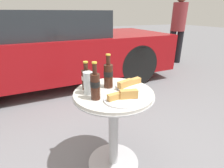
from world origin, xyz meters
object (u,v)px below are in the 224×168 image
Objects in this scene: drinking_glass at (88,84)px; lunch_plate_near at (129,84)px; parked_car at (56,49)px; bistro_table at (114,118)px; lunch_plate_far at (122,98)px; cola_bottle_right at (108,75)px; cola_bottle_center at (86,78)px; pedestrian at (178,25)px; cola_bottle_left at (95,85)px.

lunch_plate_near is at bearing -3.00° from drinking_glass.
drinking_glass is 0.04× the size of parked_car.
bistro_table is 3.11× the size of lunch_plate_near.
parked_car is at bearing 92.49° from lunch_plate_far.
cola_bottle_right is at bearing -87.25° from parked_car.
drinking_glass reaches higher than lunch_plate_far.
lunch_plate_far is (0.16, -0.28, -0.06)m from cola_bottle_center.
drinking_glass is at bearing -91.69° from parked_car.
cola_bottle_center is at bearing -91.42° from parked_car.
lunch_plate_near is 0.23m from lunch_plate_far.
drinking_glass is at bearing -142.19° from pedestrian.
parked_car is at bearing 88.58° from cola_bottle_center.
lunch_plate_far is at bearing -89.85° from cola_bottle_right.
cola_bottle_center is 2.15m from parked_car.
pedestrian is (3.01, 2.45, 0.15)m from cola_bottle_left.
parked_car reaches higher than drinking_glass.
parked_car is (-0.26, 2.25, -0.09)m from lunch_plate_near.
drinking_glass is (-0.17, -0.05, -0.03)m from cola_bottle_right.
lunch_plate_far is (-0.00, -0.14, 0.24)m from bistro_table.
cola_bottle_left is 0.33m from lunch_plate_near.
pedestrian is (2.97, 0.12, 0.33)m from parked_car.
parked_car is at bearing 88.31° from drinking_glass.
drinking_glass is 0.10× the size of pedestrian.
pedestrian reaches higher than cola_bottle_center.
pedestrian is (2.86, 2.40, 0.48)m from bistro_table.
drinking_glass is at bearing -98.59° from cola_bottle_center.
pedestrian is at bearing 41.67° from lunch_plate_far.
drinking_glass is at bearing 177.00° from lunch_plate_near.
cola_bottle_left is at bearing -79.93° from drinking_glass.
parked_car is (0.07, 2.23, -0.15)m from drinking_glass.
cola_bottle_center is at bearing 81.41° from drinking_glass.
lunch_plate_far is at bearing -60.39° from cola_bottle_center.
lunch_plate_near is (0.31, -0.10, -0.06)m from cola_bottle_center.
pedestrian reaches higher than lunch_plate_far.
lunch_plate_far is (-0.15, -0.18, -0.00)m from lunch_plate_near.
parked_car reaches higher than cola_bottle_left.
parked_car reaches higher than cola_bottle_right.
drinking_glass is (-0.01, -0.09, -0.01)m from cola_bottle_center.
cola_bottle_right is 0.18m from lunch_plate_near.
drinking_glass is 0.26m from lunch_plate_far.
cola_bottle_center reaches higher than lunch_plate_far.
cola_bottle_left is at bearing -91.18° from parked_car.
pedestrian is (3.03, 2.35, 0.18)m from drinking_glass.
cola_bottle_right is at bearing 15.72° from drinking_glass.
cola_bottle_center is at bearing -143.09° from pedestrian.
cola_bottle_left is 3.89m from pedestrian.
pedestrian reaches higher than cola_bottle_right.
cola_bottle_left is 0.06× the size of parked_car.
parked_car is 2.99m from pedestrian.
cola_bottle_left reaches higher than drinking_glass.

